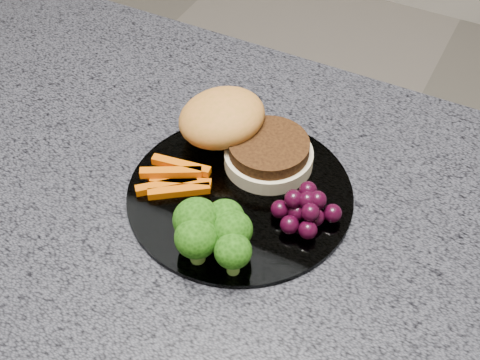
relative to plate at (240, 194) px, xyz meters
The scene contains 6 objects.
countertop 0.05m from the plate, 148.80° to the right, with size 1.20×0.60×0.04m, color #44454D.
plate is the anchor object (origin of this frame).
burger 0.08m from the plate, 119.04° to the left, with size 0.18×0.13×0.06m.
carrot_sticks 0.08m from the plate, 163.62° to the right, with size 0.08×0.07×0.02m.
broccoli 0.10m from the plate, 81.05° to the right, with size 0.10×0.08×0.06m.
grape_bunch 0.08m from the plate, ahead, with size 0.07×0.06×0.04m.
Camera 1 is at (0.27, -0.44, 1.47)m, focal length 50.00 mm.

